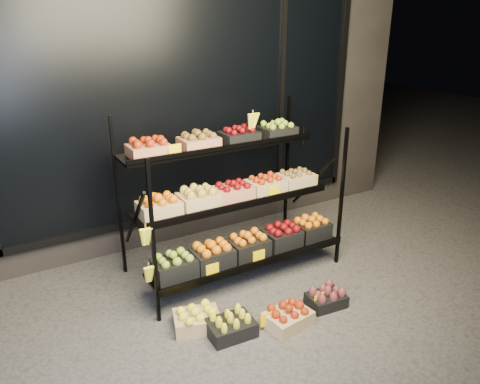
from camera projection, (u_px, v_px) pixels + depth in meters
ground at (267, 297)px, 4.48m from camera, size 24.00×24.00×0.00m
building at (158, 80)px, 5.94m from camera, size 6.00×2.08×3.50m
display_rack at (235, 201)px, 4.68m from camera, size 2.18×1.02×1.71m
tag_floor_a at (267, 323)px, 4.01m from camera, size 0.13×0.01×0.12m
tag_floor_b at (319, 303)px, 4.28m from camera, size 0.13×0.01×0.12m
floor_crate_left at (197, 318)px, 4.02m from camera, size 0.45×0.39×0.20m
floor_crate_midleft at (231, 325)px, 3.93m from camera, size 0.40×0.31×0.20m
floor_crate_midright at (288, 316)px, 4.04m from camera, size 0.42×0.34×0.20m
floor_crate_right at (326, 298)px, 4.32m from camera, size 0.36×0.28×0.18m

